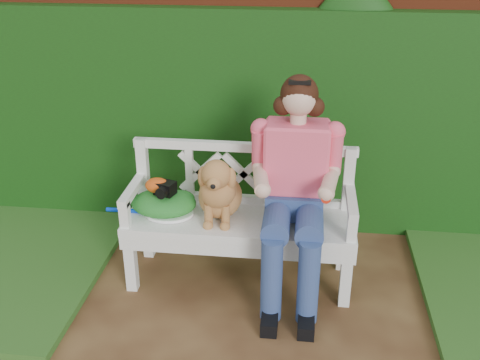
# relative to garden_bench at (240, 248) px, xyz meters

# --- Properties ---
(brick_wall) EXTENTS (10.00, 0.30, 2.20)m
(brick_wall) POSITION_rel_garden_bench_xyz_m (0.13, 1.04, 0.86)
(brick_wall) COLOR maroon
(brick_wall) RESTS_ON ground
(ivy_hedge) EXTENTS (10.00, 0.18, 1.70)m
(ivy_hedge) POSITION_rel_garden_bench_xyz_m (0.13, 0.82, 0.61)
(ivy_hedge) COLOR #14470F
(ivy_hedge) RESTS_ON ground
(garden_bench) EXTENTS (1.64, 0.79, 0.48)m
(garden_bench) POSITION_rel_garden_bench_xyz_m (0.00, 0.00, 0.00)
(garden_bench) COLOR white
(garden_bench) RESTS_ON ground
(seated_woman) EXTENTS (0.88, 0.98, 1.42)m
(seated_woman) POSITION_rel_garden_bench_xyz_m (0.35, -0.02, 0.47)
(seated_woman) COLOR #D72656
(seated_woman) RESTS_ON ground
(dog) EXTENTS (0.43, 0.50, 0.46)m
(dog) POSITION_rel_garden_bench_xyz_m (-0.13, -0.02, 0.47)
(dog) COLOR olive
(dog) RESTS_ON garden_bench
(tennis_racket) EXTENTS (0.63, 0.29, 0.03)m
(tennis_racket) POSITION_rel_garden_bench_xyz_m (-0.50, -0.03, 0.25)
(tennis_racket) COLOR white
(tennis_racket) RESTS_ON garden_bench
(green_bag) EXTENTS (0.53, 0.47, 0.15)m
(green_bag) POSITION_rel_garden_bench_xyz_m (-0.51, 0.00, 0.31)
(green_bag) COLOR green
(green_bag) RESTS_ON garden_bench
(camera_item) EXTENTS (0.15, 0.13, 0.09)m
(camera_item) POSITION_rel_garden_bench_xyz_m (-0.49, -0.01, 0.43)
(camera_item) COLOR black
(camera_item) RESTS_ON green_bag
(baseball_glove) EXTENTS (0.19, 0.16, 0.10)m
(baseball_glove) POSITION_rel_garden_bench_xyz_m (-0.55, 0.00, 0.44)
(baseball_glove) COLOR #C44710
(baseball_glove) RESTS_ON green_bag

